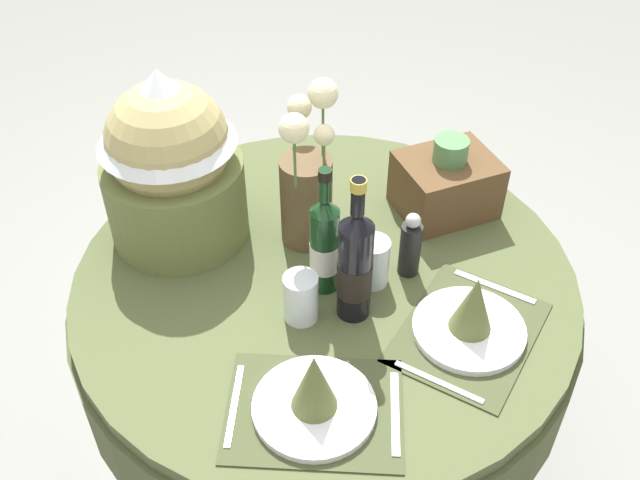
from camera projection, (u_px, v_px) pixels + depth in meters
The scene contains 12 objects.
ground at pixel (324, 458), 2.21m from camera, with size 8.00×8.00×0.00m, color gray.
dining_table at pixel (325, 317), 1.79m from camera, with size 1.18×1.18×0.78m.
place_setting_left at pixel (314, 396), 1.38m from camera, with size 0.42×0.38×0.16m.
place_setting_right at pixel (471, 318), 1.53m from camera, with size 0.43×0.41×0.16m.
flower_vase at pixel (307, 184), 1.69m from camera, with size 0.17×0.25×0.42m.
wine_bottle_left at pixel (355, 265), 1.51m from camera, with size 0.07×0.07×0.36m.
wine_bottle_right at pixel (325, 244), 1.59m from camera, with size 0.07×0.07×0.32m.
tumbler_near_left at pixel (373, 262), 1.64m from camera, with size 0.08×0.08×0.12m, color silver.
tumbler_near_right at pixel (301, 298), 1.56m from camera, with size 0.08×0.08×0.11m, color silver.
pepper_mill at pixel (410, 246), 1.65m from camera, with size 0.05×0.05×0.17m.
gift_tub_back_left at pixel (170, 154), 1.65m from camera, with size 0.33×0.33×0.44m.
woven_basket_side_right at pixel (446, 183), 1.82m from camera, with size 0.23×0.19×0.21m.
Camera 1 is at (-0.47, -1.12, 1.96)m, focal length 41.18 mm.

